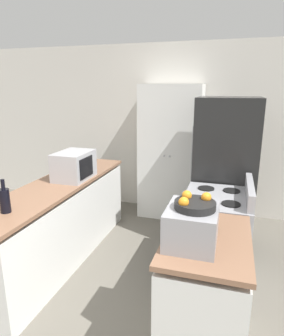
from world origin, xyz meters
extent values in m
cube|color=silver|center=(0.00, 3.25, 1.30)|extent=(7.00, 0.06, 2.60)
cube|color=silver|center=(-0.85, 1.33, 0.42)|extent=(0.58, 2.41, 0.84)
cube|color=#896047|center=(-0.85, 1.33, 0.90)|extent=(0.60, 2.46, 0.04)
cube|color=silver|center=(0.85, 0.56, 0.42)|extent=(0.58, 0.91, 0.84)
cube|color=#896047|center=(0.85, 0.56, 0.90)|extent=(0.60, 0.93, 0.04)
cube|color=white|center=(0.09, 2.95, 1.00)|extent=(0.90, 0.50, 2.00)
sphere|color=#B2B2B7|center=(0.05, 2.69, 1.00)|extent=(0.03, 0.03, 0.03)
sphere|color=#B2B2B7|center=(0.13, 2.69, 1.00)|extent=(0.03, 0.03, 0.03)
cube|color=#9E9EA3|center=(0.87, 1.44, 0.46)|extent=(0.64, 0.79, 0.92)
cube|color=black|center=(0.55, 1.44, 0.34)|extent=(0.02, 0.69, 0.50)
cube|color=#9E9EA3|center=(1.16, 1.44, 1.00)|extent=(0.06, 0.75, 0.16)
cylinder|color=black|center=(0.75, 1.25, 0.92)|extent=(0.17, 0.17, 0.01)
cylinder|color=black|center=(0.75, 1.63, 0.92)|extent=(0.17, 0.17, 0.01)
cylinder|color=black|center=(1.00, 1.25, 0.92)|extent=(0.17, 0.17, 0.01)
cylinder|color=black|center=(1.00, 1.63, 0.92)|extent=(0.17, 0.17, 0.01)
cube|color=black|center=(0.91, 2.22, 0.92)|extent=(0.71, 0.70, 1.84)
cylinder|color=gray|center=(0.54, 2.03, 1.01)|extent=(0.02, 0.02, 1.01)
cube|color=#B2B2B7|center=(-0.76, 1.56, 1.08)|extent=(0.35, 0.49, 0.32)
cube|color=black|center=(-0.58, 1.52, 1.08)|extent=(0.01, 0.30, 0.23)
cylinder|color=black|center=(-0.83, 0.51, 1.02)|extent=(0.09, 0.09, 0.21)
cylinder|color=black|center=(-0.83, 0.51, 1.17)|extent=(0.03, 0.03, 0.09)
cube|color=#939399|center=(0.75, 0.45, 1.05)|extent=(0.34, 0.41, 0.26)
cube|color=black|center=(0.58, 0.45, 1.05)|extent=(0.01, 0.29, 0.15)
cylinder|color=black|center=(0.77, 0.44, 1.20)|extent=(0.27, 0.27, 0.05)
sphere|color=orange|center=(0.83, 0.51, 1.24)|extent=(0.07, 0.07, 0.07)
sphere|color=orange|center=(0.70, 0.51, 1.24)|extent=(0.07, 0.07, 0.07)
sphere|color=orange|center=(0.70, 0.38, 1.24)|extent=(0.07, 0.07, 0.07)
camera|label=1|loc=(0.97, -1.41, 1.94)|focal=32.00mm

